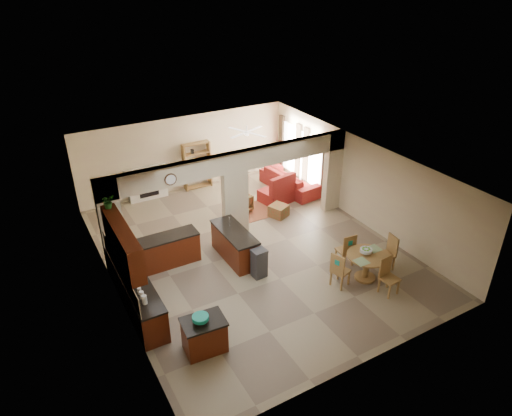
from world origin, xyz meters
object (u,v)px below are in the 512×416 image
sofa (290,180)px  kitchen_island (204,335)px  armchair (240,203)px  dining_table (367,263)px

sofa → kitchen_island: bearing=127.4°
sofa → armchair: (-2.43, -0.60, -0.06)m
kitchen_island → sofa: size_ratio=0.39×
armchair → dining_table: bearing=91.9°
dining_table → sofa: (1.26, 5.67, -0.13)m
kitchen_island → sofa: bearing=48.3°
kitchen_island → armchair: (3.68, 5.30, -0.10)m
sofa → armchair: 2.50m
sofa → armchair: sofa is taller
dining_table → armchair: 5.21m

